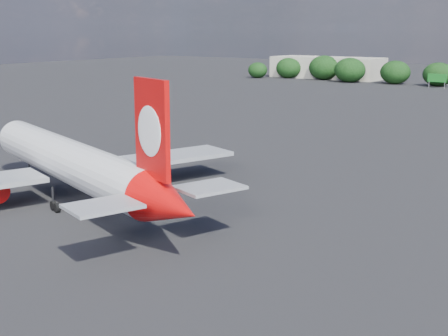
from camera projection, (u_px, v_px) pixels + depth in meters
The scene contains 4 objects.
ground at pixel (320, 150), 98.25m from camera, with size 500.00×500.00×0.00m, color black.
qantas_airliner at pixel (76, 165), 66.74m from camera, with size 44.32×42.55×14.82m.
terminal_building at pixel (327, 68), 238.91m from camera, with size 42.00×16.00×8.00m.
highway_sign at pixel (437, 78), 199.62m from camera, with size 6.00×0.30×4.50m.
Camera 1 is at (44.19, -27.07, 18.84)m, focal length 50.00 mm.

